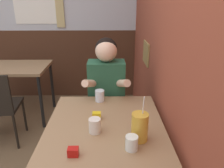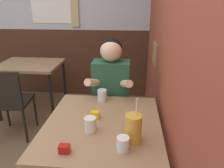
{
  "view_description": "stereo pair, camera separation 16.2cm",
  "coord_description": "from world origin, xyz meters",
  "px_view_note": "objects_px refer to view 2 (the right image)",
  "views": [
    {
      "loc": [
        0.77,
        -1.07,
        1.55
      ],
      "look_at": [
        0.79,
        0.44,
        0.96
      ],
      "focal_mm": 35.0,
      "sensor_mm": 36.0,
      "label": 1
    },
    {
      "loc": [
        0.93,
        -1.06,
        1.55
      ],
      "look_at": [
        0.79,
        0.44,
        0.96
      ],
      "focal_mm": 35.0,
      "sensor_mm": 36.0,
      "label": 2
    }
  ],
  "objects_px": {
    "main_table": "(103,131)",
    "cocktail_pitcher": "(133,128)",
    "person_seated": "(111,99)",
    "chair_near_window": "(9,99)",
    "background_table": "(30,70)"
  },
  "relations": [
    {
      "from": "main_table",
      "to": "cocktail_pitcher",
      "type": "relative_size",
      "value": 3.05
    },
    {
      "from": "cocktail_pitcher",
      "to": "main_table",
      "type": "bearing_deg",
      "value": 137.84
    },
    {
      "from": "chair_near_window",
      "to": "person_seated",
      "type": "height_order",
      "value": "person_seated"
    },
    {
      "from": "chair_near_window",
      "to": "cocktail_pitcher",
      "type": "xyz_separation_m",
      "value": [
        1.38,
        -0.98,
        0.32
      ]
    },
    {
      "from": "person_seated",
      "to": "cocktail_pitcher",
      "type": "height_order",
      "value": "person_seated"
    },
    {
      "from": "main_table",
      "to": "cocktail_pitcher",
      "type": "height_order",
      "value": "cocktail_pitcher"
    },
    {
      "from": "main_table",
      "to": "chair_near_window",
      "type": "relative_size",
      "value": 1.06
    },
    {
      "from": "main_table",
      "to": "cocktail_pitcher",
      "type": "bearing_deg",
      "value": -42.16
    },
    {
      "from": "main_table",
      "to": "cocktail_pitcher",
      "type": "xyz_separation_m",
      "value": [
        0.21,
        -0.19,
        0.16
      ]
    },
    {
      "from": "main_table",
      "to": "person_seated",
      "type": "relative_size",
      "value": 0.73
    },
    {
      "from": "background_table",
      "to": "person_seated",
      "type": "height_order",
      "value": "person_seated"
    },
    {
      "from": "chair_near_window",
      "to": "person_seated",
      "type": "relative_size",
      "value": 0.7
    },
    {
      "from": "main_table",
      "to": "chair_near_window",
      "type": "xyz_separation_m",
      "value": [
        -1.17,
        0.78,
        -0.16
      ]
    },
    {
      "from": "chair_near_window",
      "to": "person_seated",
      "type": "distance_m",
      "value": 1.2
    },
    {
      "from": "background_table",
      "to": "chair_near_window",
      "type": "height_order",
      "value": "chair_near_window"
    }
  ]
}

